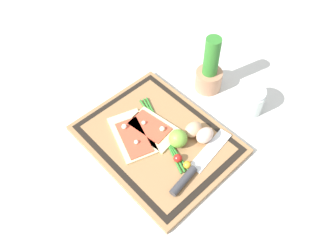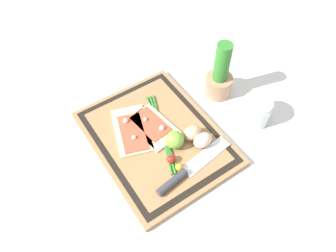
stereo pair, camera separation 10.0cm
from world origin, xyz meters
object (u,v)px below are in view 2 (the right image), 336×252
Objects in this scene: knife at (183,174)px; egg_pink at (203,140)px; cherry_tomato_red at (171,159)px; pizza_slice_near at (132,131)px; sauce_jar at (255,112)px; cherry_tomato_yellow at (179,167)px; lime at (175,140)px; pizza_slice_far at (152,126)px; herb_pot at (220,78)px; egg_brown at (192,133)px.

egg_pink is at bearing 115.75° from knife.
egg_pink is 0.11m from cherry_tomato_red.
egg_pink reaches higher than knife.
sauce_jar is at bearing 65.45° from pizza_slice_near.
cherry_tomato_red is at bearing -178.78° from knife.
knife is 0.02m from cherry_tomato_yellow.
lime is at bearing 153.97° from cherry_tomato_yellow.
lime is 0.08m from cherry_tomato_yellow.
pizza_slice_far is 0.82× the size of herb_pot.
herb_pot reaches higher than cherry_tomato_red.
lime is at bearing 134.85° from cherry_tomato_red.
cherry_tomato_red is (-0.00, -0.11, -0.01)m from egg_pink.
herb_pot reaches higher than lime.
sauce_jar is at bearing 98.56° from knife.
pizza_slice_near is at bearing -130.30° from egg_brown.
lime is (-0.10, 0.04, 0.02)m from knife.
cherry_tomato_yellow is at bearing 8.30° from cherry_tomato_red.
egg_pink is 2.59× the size of cherry_tomato_yellow.
lime reaches higher than cherry_tomato_red.
cherry_tomato_yellow is (0.19, 0.05, 0.01)m from pizza_slice_near.
lime is (0.11, 0.08, 0.02)m from pizza_slice_near.
herb_pot is (-0.20, 0.29, 0.04)m from knife.
cherry_tomato_yellow is 0.24× the size of sauce_jar.
lime is at bearing 35.46° from pizza_slice_near.
pizza_slice_near is 3.44× the size of egg_brown.
sauce_jar is (0.04, 0.22, -0.00)m from egg_brown.
pizza_slice_near is 0.19m from egg_brown.
knife is 4.54× the size of egg_brown.
pizza_slice_near is 0.22m from knife.
cherry_tomato_yellow is at bearing -5.49° from pizza_slice_far.
cherry_tomato_red is (0.13, -0.02, 0.01)m from pizza_slice_far.
herb_pot is (-0.15, 0.29, 0.04)m from cherry_tomato_red.
pizza_slice_near is 0.76× the size of knife.
knife is at bearing -64.25° from egg_pink.
pizza_slice_near is 0.14m from lime.
knife is 0.06m from cherry_tomato_red.
pizza_slice_near is 0.34m from herb_pot.
cherry_tomato_red is at bearing -8.91° from pizza_slice_far.
cherry_tomato_yellow is 0.11× the size of herb_pot.
egg_brown is 2.59× the size of cherry_tomato_yellow.
pizza_slice_near is at bearing -136.48° from egg_pink.
egg_brown is at bearing 125.69° from cherry_tomato_yellow.
pizza_slice_far is at bearing -87.01° from herb_pot.
sauce_jar reaches higher than lime.
knife is at bearing -81.44° from sauce_jar.
pizza_slice_far is at bearing 174.05° from knife.
pizza_slice_near and pizza_slice_far have the same top height.
egg_pink is (0.16, 0.15, 0.02)m from pizza_slice_near.
lime is at bearing -100.07° from sauce_jar.
egg_brown is (-0.09, 0.10, 0.01)m from knife.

